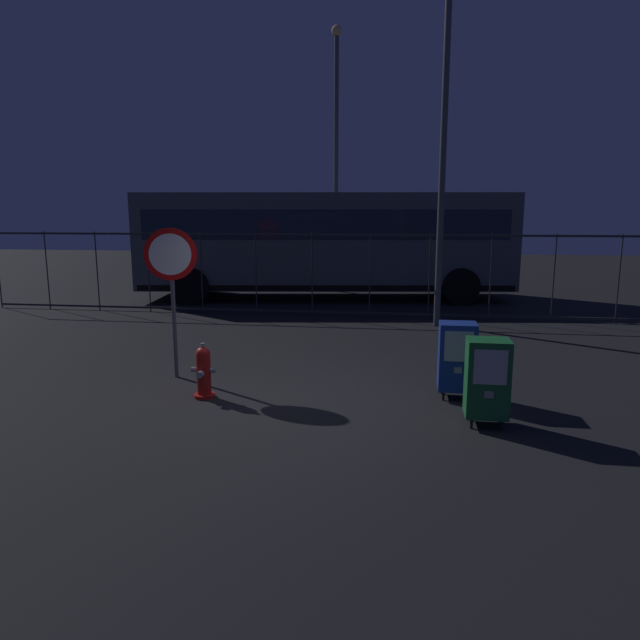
# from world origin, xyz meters

# --- Properties ---
(ground_plane) EXTENTS (60.00, 60.00, 0.00)m
(ground_plane) POSITION_xyz_m (0.00, 0.00, 0.00)
(ground_plane) COLOR black
(fire_hydrant) EXTENTS (0.33, 0.32, 0.75)m
(fire_hydrant) POSITION_xyz_m (-1.11, 0.13, 0.35)
(fire_hydrant) COLOR red
(fire_hydrant) RESTS_ON ground_plane
(newspaper_box_primary) EXTENTS (0.48, 0.42, 1.02)m
(newspaper_box_primary) POSITION_xyz_m (2.48, -0.37, 0.57)
(newspaper_box_primary) COLOR black
(newspaper_box_primary) RESTS_ON ground_plane
(newspaper_box_secondary) EXTENTS (0.48, 0.42, 1.02)m
(newspaper_box_secondary) POSITION_xyz_m (2.22, 0.61, 0.57)
(newspaper_box_secondary) COLOR black
(newspaper_box_secondary) RESTS_ON ground_plane
(stop_sign) EXTENTS (0.71, 0.31, 2.23)m
(stop_sign) POSITION_xyz_m (-1.86, 0.99, 1.60)
(stop_sign) COLOR #4C4F54
(stop_sign) RESTS_ON ground_plane
(fence_barrier) EXTENTS (18.03, 0.04, 2.00)m
(fence_barrier) POSITION_xyz_m (0.00, 6.57, 1.02)
(fence_barrier) COLOR #2D2D33
(fence_barrier) RESTS_ON ground_plane
(bus_near) EXTENTS (10.74, 3.92, 3.00)m
(bus_near) POSITION_xyz_m (-0.79, 9.57, 1.71)
(bus_near) COLOR #4C5156
(bus_near) RESTS_ON ground_plane
(street_light_near_left) EXTENTS (0.32, 0.32, 6.97)m
(street_light_near_left) POSITION_xyz_m (2.24, 5.72, 4.04)
(street_light_near_left) COLOR #4C4F54
(street_light_near_left) RESTS_ON ground_plane
(street_light_near_right) EXTENTS (0.32, 0.32, 7.93)m
(street_light_near_right) POSITION_xyz_m (-0.67, 11.08, 4.54)
(street_light_near_right) COLOR #4C4F54
(street_light_near_right) RESTS_ON ground_plane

